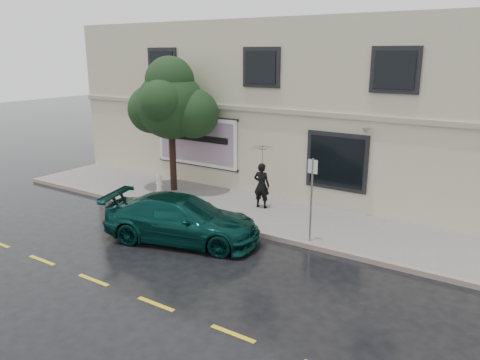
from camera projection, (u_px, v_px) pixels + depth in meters
The scene contains 12 objects.
ground at pixel (181, 237), 15.02m from camera, with size 90.00×90.00×0.00m, color black.
sidewalk at pixel (237, 208), 17.63m from camera, with size 20.00×3.50×0.15m, color gray.
curb at pixel (209, 222), 16.21m from camera, with size 20.00×0.18×0.16m, color gray.
road_marking at pixel (93, 280), 12.20m from camera, with size 19.00×0.12×0.01m, color gold.
building at pixel (306, 103), 21.36m from camera, with size 20.00×8.12×7.00m.
billboard at pixel (196, 141), 20.14m from camera, with size 4.30×0.16×2.20m.
car at pixel (182, 219), 14.59m from camera, with size 2.18×4.93×1.44m, color #08312D.
pedestrian at pixel (262, 185), 17.26m from camera, with size 0.62×0.41×1.70m, color black.
umbrella at pixel (262, 154), 16.95m from camera, with size 0.94×0.94×0.69m, color black.
street_tree at pixel (171, 105), 18.80m from camera, with size 2.74×2.74×4.92m.
fire_hydrant at pixel (159, 184), 19.24m from camera, with size 0.31×0.29×0.76m.
sign_pole at pixel (312, 192), 13.97m from camera, with size 0.32×0.06×2.60m.
Camera 1 is at (9.27, -10.66, 5.75)m, focal length 35.00 mm.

